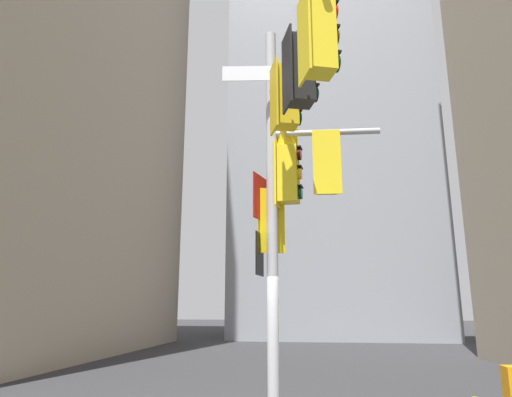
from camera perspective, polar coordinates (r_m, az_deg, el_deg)
building_mid_block at (r=37.82m, az=8.89°, el=13.69°), size 13.35×13.35×38.16m
signal_pole_assembly at (r=7.46m, az=4.20°, el=5.22°), size 2.73×3.48×7.04m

